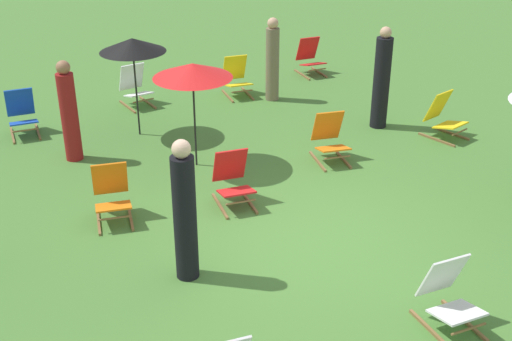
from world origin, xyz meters
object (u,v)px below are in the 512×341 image
Objects in this scene: deckchair_6 at (135,87)px; person_0 at (185,214)px; deckchair_1 at (233,181)px; person_3 at (272,61)px; deckchair_2 at (310,58)px; deckchair_8 at (112,195)px; deckchair_10 at (444,117)px; umbrella_0 at (132,45)px; deckchair_4 at (449,297)px; deckchair_12 at (22,114)px; person_1 at (382,81)px; umbrella_2 at (193,71)px; deckchair_5 at (330,139)px; person_4 at (69,113)px; deckchair_0 at (237,78)px.

deckchair_6 is 0.46× the size of person_0.
deckchair_1 is 0.50× the size of person_3.
deckchair_8 is at bearing -138.82° from deckchair_2.
umbrella_0 is at bearing 137.71° from deckchair_10.
deckchair_4 and deckchair_12 have the same top height.
person_1 is at bearing 29.46° from deckchair_1.
umbrella_2 is 3.70m from person_1.
deckchair_12 is 4.88m from person_3.
deckchair_2 is 0.96× the size of deckchair_5.
deckchair_5 is 4.26m from person_4.
deckchair_10 is at bearing -168.84° from person_3.
deckchair_12 is (-2.29, -0.33, 0.00)m from deckchair_6.
umbrella_0 reaches higher than deckchair_2.
deckchair_6 is at bearing 61.62° from person_4.
deckchair_1 is 4.56m from deckchair_6.
deckchair_6 is (-4.13, 0.18, 0.00)m from deckchair_2.
deckchair_10 is 5.97m from person_0.
person_4 reaches higher than deckchair_8.
deckchair_1 is (-2.36, -4.00, 0.00)m from deckchair_0.
deckchair_10 is 7.51m from deckchair_12.
deckchair_10 is (3.77, 3.77, 0.00)m from deckchair_4.
person_4 is (-3.59, 2.24, 0.44)m from deckchair_5.
deckchair_12 is (-6.34, 4.03, 0.00)m from deckchair_10.
person_0 is (-1.49, -2.72, -0.73)m from umbrella_2.
umbrella_0 is at bearing 147.29° from deckchair_5.
deckchair_1 is 4.40m from deckchair_10.
deckchair_4 is at bearing -67.77° from deckchair_1.
deckchair_5 is 0.51× the size of person_3.
deckchair_1 is 1.72m from deckchair_8.
deckchair_12 is at bearing 126.59° from umbrella_2.
deckchair_2 is at bearing 21.79° from deckchair_0.
deckchair_12 is 1.64m from person_4.
person_1 is (1.39, -2.84, 0.52)m from deckchair_0.
person_4 is at bearing 11.00° from person_1.
deckchair_1 is at bearing 172.72° from deckchair_10.
deckchair_2 is at bearing -74.12° from person_3.
deckchair_12 is at bearing -170.91° from deckchair_0.
deckchair_0 is at bearing 71.69° from deckchair_1.
person_0 is at bearing -175.40° from deckchair_10.
person_4 reaches higher than deckchair_6.
deckchair_6 is at bearing 50.86° from person_3.
deckchair_0 is at bearing 5.67° from deckchair_12.
deckchair_0 is at bearing 57.57° from deckchair_8.
umbrella_2 is at bearing -137.20° from deckchair_2.
umbrella_0 is (-0.18, 3.11, 1.27)m from deckchair_1.
deckchair_5 is 2.52m from umbrella_2.
deckchair_1 is 1.01× the size of deckchair_4.
deckchair_0 is 0.50× the size of person_3.
deckchair_5 is 1.04× the size of deckchair_10.
deckchair_5 is at bearing -15.20° from person_4.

